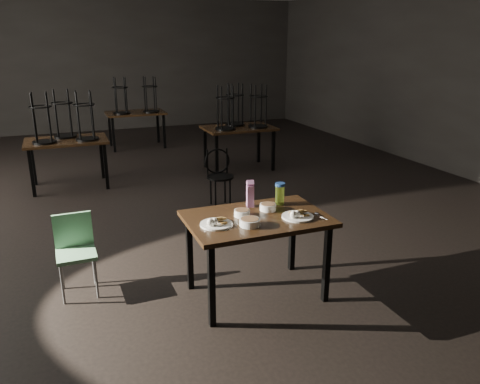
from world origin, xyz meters
name	(u,v)px	position (x,y,z in m)	size (l,w,h in m)	color
room	(144,28)	(-0.06, 0.01, 2.33)	(12.00, 12.04, 3.22)	black
main_table	(257,225)	(0.28, -2.85, 0.67)	(1.20, 0.80, 0.75)	black
plate_left	(216,223)	(-0.10, -2.91, 0.77)	(0.27, 0.27, 0.09)	white
plate_right	(298,215)	(0.60, -3.00, 0.77)	(0.27, 0.27, 0.09)	white
bowl_near	(242,213)	(0.17, -2.79, 0.78)	(0.14, 0.14, 0.05)	white
bowl_far	(268,207)	(0.44, -2.74, 0.78)	(0.15, 0.15, 0.06)	white
bowl_big	(250,222)	(0.15, -3.02, 0.78)	(0.17, 0.17, 0.06)	white
juice_carton	(250,194)	(0.33, -2.59, 0.87)	(0.07, 0.07, 0.25)	#88186F
water_bottle	(280,193)	(0.61, -2.63, 0.85)	(0.10, 0.10, 0.20)	#A4D03D
spoon	(317,214)	(0.79, -2.99, 0.75)	(0.05, 0.18, 0.01)	silver
bentwood_chair	(219,172)	(0.76, -0.43, 0.46)	(0.37, 0.37, 0.78)	black
school_chair	(75,247)	(-1.20, -2.20, 0.44)	(0.34, 0.34, 0.72)	#67A075
bg_table_left	(66,138)	(-1.13, 1.18, 0.78)	(1.20, 0.80, 1.48)	black
bg_table_right	(239,126)	(1.70, 1.23, 0.78)	(1.20, 0.80, 1.48)	black
bg_table_far	(136,112)	(0.32, 3.66, 0.75)	(1.20, 0.80, 1.48)	black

